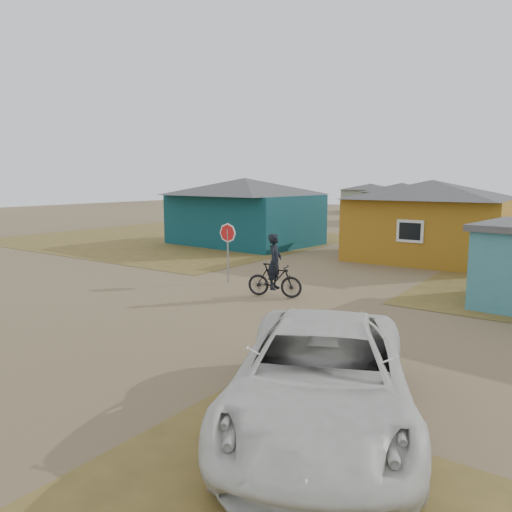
{
  "coord_description": "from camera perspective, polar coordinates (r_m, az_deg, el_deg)",
  "views": [
    {
      "loc": [
        9.68,
        -10.88,
        3.93
      ],
      "look_at": [
        -0.2,
        3.0,
        1.3
      ],
      "focal_mm": 35.0,
      "sensor_mm": 36.0,
      "label": 1
    }
  ],
  "objects": [
    {
      "name": "house_pale_north",
      "position": [
        61.65,
        12.92,
        6.54
      ],
      "size": [
        6.28,
        5.81,
        3.4
      ],
      "color": "gray",
      "rests_on": "ground"
    },
    {
      "name": "stop_sign",
      "position": [
        18.97,
        -3.25,
        2.0
      ],
      "size": [
        0.71,
        0.3,
        2.29
      ],
      "color": "gray",
      "rests_on": "ground"
    },
    {
      "name": "grass_nw",
      "position": [
        33.85,
        -9.26,
        2.01
      ],
      "size": [
        20.0,
        18.0,
        0.0
      ],
      "primitive_type": "cube",
      "color": "brown",
      "rests_on": "ground"
    },
    {
      "name": "house_yellow",
      "position": [
        25.96,
        19.34,
        4.03
      ],
      "size": [
        7.72,
        6.76,
        3.9
      ],
      "color": "#9C6818",
      "rests_on": "ground"
    },
    {
      "name": "ground",
      "position": [
        15.08,
        -6.04,
        -6.38
      ],
      "size": [
        120.0,
        120.0,
        0.0
      ],
      "primitive_type": "plane",
      "color": "brown"
    },
    {
      "name": "cyclist",
      "position": [
        16.75,
        2.15,
        -2.07
      ],
      "size": [
        1.97,
        1.04,
        2.14
      ],
      "color": "black",
      "rests_on": "ground"
    },
    {
      "name": "house_teal",
      "position": [
        30.46,
        -1.27,
        5.25
      ],
      "size": [
        8.93,
        7.08,
        4.0
      ],
      "color": "#0B353D",
      "rests_on": "ground"
    },
    {
      "name": "vehicle",
      "position": [
        8.22,
        7.45,
        -13.49
      ],
      "size": [
        4.98,
        6.55,
        1.65
      ],
      "primitive_type": "imported",
      "rotation": [
        0.0,
        0.0,
        0.43
      ],
      "color": "silver",
      "rests_on": "ground"
    },
    {
      "name": "house_pale_west",
      "position": [
        47.58,
        16.26,
        5.94
      ],
      "size": [
        7.04,
        6.15,
        3.6
      ],
      "color": "gray",
      "rests_on": "ground"
    }
  ]
}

